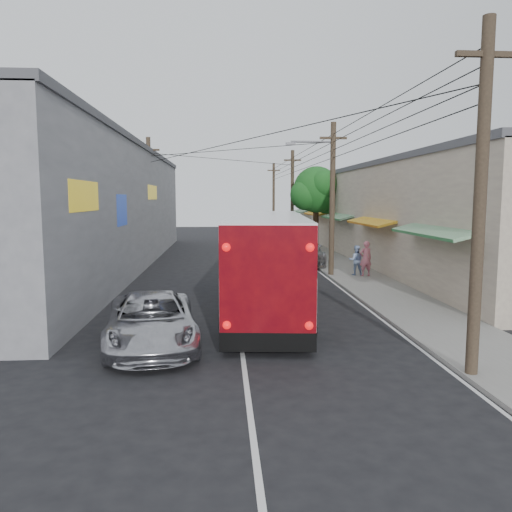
{
  "coord_description": "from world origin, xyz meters",
  "views": [
    {
      "loc": [
        -0.5,
        -12.76,
        4.13
      ],
      "look_at": [
        0.84,
        7.35,
        1.79
      ],
      "focal_mm": 35.0,
      "sensor_mm": 36.0,
      "label": 1
    }
  ],
  "objects_px": {
    "coach_bus": "(268,260)",
    "parked_suv": "(301,250)",
    "pedestrian_far": "(356,260)",
    "parked_car_far": "(278,234)",
    "jeepney": "(152,321)",
    "parked_car_mid": "(293,250)",
    "pedestrian_near": "(366,259)"
  },
  "relations": [
    {
      "from": "coach_bus",
      "to": "parked_car_mid",
      "type": "height_order",
      "value": "coach_bus"
    },
    {
      "from": "coach_bus",
      "to": "parked_suv",
      "type": "xyz_separation_m",
      "value": [
        3.15,
        12.23,
        -0.93
      ]
    },
    {
      "from": "coach_bus",
      "to": "parked_car_mid",
      "type": "bearing_deg",
      "value": 83.66
    },
    {
      "from": "coach_bus",
      "to": "parked_suv",
      "type": "height_order",
      "value": "coach_bus"
    },
    {
      "from": "pedestrian_far",
      "to": "parked_car_far",
      "type": "bearing_deg",
      "value": -74.06
    },
    {
      "from": "parked_suv",
      "to": "pedestrian_far",
      "type": "bearing_deg",
      "value": -66.76
    },
    {
      "from": "parked_car_far",
      "to": "pedestrian_far",
      "type": "bearing_deg",
      "value": -91.35
    },
    {
      "from": "pedestrian_near",
      "to": "jeepney",
      "type": "bearing_deg",
      "value": 41.74
    },
    {
      "from": "parked_car_mid",
      "to": "parked_suv",
      "type": "bearing_deg",
      "value": -79.66
    },
    {
      "from": "coach_bus",
      "to": "parked_suv",
      "type": "relative_size",
      "value": 2.03
    },
    {
      "from": "jeepney",
      "to": "parked_car_far",
      "type": "distance_m",
      "value": 32.83
    },
    {
      "from": "jeepney",
      "to": "pedestrian_near",
      "type": "height_order",
      "value": "pedestrian_near"
    },
    {
      "from": "jeepney",
      "to": "pedestrian_far",
      "type": "height_order",
      "value": "pedestrian_far"
    },
    {
      "from": "parked_car_mid",
      "to": "jeepney",
      "type": "bearing_deg",
      "value": -104.59
    },
    {
      "from": "parked_suv",
      "to": "parked_car_mid",
      "type": "relative_size",
      "value": 1.53
    },
    {
      "from": "coach_bus",
      "to": "pedestrian_far",
      "type": "distance_m",
      "value": 8.77
    },
    {
      "from": "parked_suv",
      "to": "parked_car_mid",
      "type": "distance_m",
      "value": 2.02
    },
    {
      "from": "parked_car_mid",
      "to": "parked_car_far",
      "type": "relative_size",
      "value": 0.81
    },
    {
      "from": "parked_car_far",
      "to": "parked_car_mid",
      "type": "bearing_deg",
      "value": -98.52
    },
    {
      "from": "pedestrian_near",
      "to": "pedestrian_far",
      "type": "xyz_separation_m",
      "value": [
        -0.41,
        0.34,
        -0.13
      ]
    },
    {
      "from": "pedestrian_near",
      "to": "pedestrian_far",
      "type": "height_order",
      "value": "pedestrian_near"
    },
    {
      "from": "parked_car_mid",
      "to": "pedestrian_far",
      "type": "bearing_deg",
      "value": -67.72
    },
    {
      "from": "jeepney",
      "to": "pedestrian_near",
      "type": "xyz_separation_m",
      "value": [
        9.37,
        11.39,
        0.3
      ]
    },
    {
      "from": "coach_bus",
      "to": "jeepney",
      "type": "bearing_deg",
      "value": -122.51
    },
    {
      "from": "jeepney",
      "to": "pedestrian_far",
      "type": "bearing_deg",
      "value": 44.67
    },
    {
      "from": "jeepney",
      "to": "pedestrian_far",
      "type": "distance_m",
      "value": 14.76
    },
    {
      "from": "jeepney",
      "to": "parked_car_mid",
      "type": "distance_m",
      "value": 20.13
    },
    {
      "from": "parked_suv",
      "to": "parked_car_far",
      "type": "bearing_deg",
      "value": 90.54
    },
    {
      "from": "coach_bus",
      "to": "parked_car_mid",
      "type": "relative_size",
      "value": 3.1
    },
    {
      "from": "parked_suv",
      "to": "pedestrian_near",
      "type": "distance_m",
      "value": 6.15
    },
    {
      "from": "jeepney",
      "to": "coach_bus",
      "type": "bearing_deg",
      "value": 44.16
    },
    {
      "from": "parked_car_far",
      "to": "jeepney",
      "type": "bearing_deg",
      "value": -109.07
    }
  ]
}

